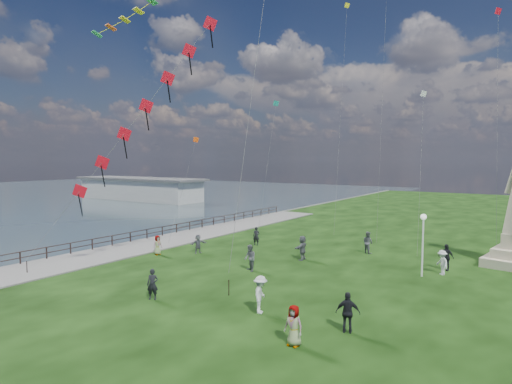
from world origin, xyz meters
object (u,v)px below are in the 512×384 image
Objects in this scene: person_6 at (256,236)px; pier_pavilion at (139,189)px; person_2 at (260,294)px; person_8 at (442,263)px; person_9 at (446,257)px; person_5 at (198,244)px; person_4 at (294,325)px; lamppost at (423,232)px; person_1 at (250,258)px; person_10 at (158,245)px; person_0 at (153,284)px; person_11 at (302,248)px; person_7 at (368,242)px; person_3 at (348,312)px.

pier_pavilion is at bearing 129.67° from person_6.
person_2 reaches higher than person_8.
person_5 is at bearing -148.05° from person_9.
pier_pavilion is 52.91m from person_6.
person_4 is 18.57m from person_5.
person_1 is (-10.16, -5.21, -2.07)m from lamppost.
person_1 is 9.11m from person_10.
lamppost is at bearing -30.07° from person_6.
person_0 is 13.08m from person_11.
person_0 is 0.94× the size of person_7.
person_4 is at bearing 126.97° from person_7.
lamppost is 2.51× the size of person_8.
person_6 is (-12.85, 16.38, -0.03)m from person_4.
lamppost is 2.68m from person_8.
lamppost is at bearing 18.34° from person_0.
person_7 reaches higher than person_5.
person_9 is 21.71m from person_10.
lamppost is (60.68, -28.82, 1.15)m from pier_pavilion.
person_5 is 0.83× the size of person_11.
person_4 is 16.76m from person_9.
person_9 is at bearing -20.05° from person_6.
person_7 is at bearing -6.85° from person_6.
person_9 is at bearing 83.64° from person_4.
person_4 is at bearing -53.38° from person_8.
pier_pavilion is 67.59m from person_8.
pier_pavilion is at bearing -53.13° from person_3.
person_4 is 1.03× the size of person_8.
person_2 is 1.15× the size of person_8.
person_3 is (60.08, -40.20, -0.92)m from pier_pavilion.
person_0 is 18.81m from person_7.
person_1 is (1.07, 7.86, 0.07)m from person_0.
pier_pavilion is 16.02× the size of person_11.
person_10 is at bearing 62.27° from person_7.
person_9 is (15.80, 0.12, 0.10)m from person_6.
lamppost is at bearing 61.69° from person_1.
person_2 is 1.16× the size of person_6.
lamppost is 2.68× the size of person_5.
pier_pavilion reaches higher than person_7.
person_8 is (2.96, 15.11, -0.03)m from person_4.
person_3 is at bearing -33.79° from pier_pavilion.
person_7 is at bearing -20.92° from person_2.
person_3 is at bearing -96.22° from person_10.
person_1 is at bearing -130.17° from person_9.
lamppost is at bearing -45.67° from person_2.
person_6 is 8.88m from person_10.
pier_pavilion reaches higher than person_2.
person_10 is at bearing -144.18° from person_9.
person_1 reaches higher than person_0.
person_1 reaches higher than person_7.
person_9 is at bearing 21.06° from person_0.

